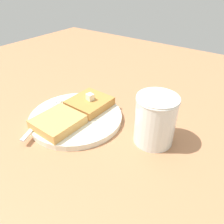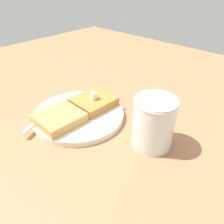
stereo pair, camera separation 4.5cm
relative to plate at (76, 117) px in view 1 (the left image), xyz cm
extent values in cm
cube|color=#A56D48|center=(-4.69, -3.92, -1.96)|extent=(126.26, 126.26, 2.42)
cylinder|color=silver|center=(0.00, 0.00, -0.10)|extent=(21.05, 21.05, 1.31)
torus|color=navy|center=(0.00, 0.00, 0.16)|extent=(21.05, 21.05, 0.80)
cube|color=#B27737|center=(-5.05, 0.17, 1.54)|extent=(9.45, 8.80, 1.97)
cube|color=tan|center=(5.05, -0.17, 1.54)|extent=(9.45, 8.80, 1.97)
cube|color=#F9EBC3|center=(-4.65, 0.47, 3.31)|extent=(1.71, 1.82, 1.56)
cube|color=silver|center=(8.11, -3.73, 0.74)|extent=(9.60, 4.61, 0.36)
cube|color=silver|center=(2.19, -6.15, 0.74)|extent=(3.42, 3.10, 0.36)
cube|color=silver|center=(-0.28, -8.05, 0.74)|extent=(3.08, 1.51, 0.36)
cube|color=silver|center=(-0.49, -7.54, 0.74)|extent=(3.08, 1.51, 0.36)
cube|color=silver|center=(-0.70, -7.03, 0.74)|extent=(3.08, 1.51, 0.36)
cube|color=silver|center=(-0.90, -6.52, 0.74)|extent=(3.08, 1.51, 0.36)
cylinder|color=#5A280A|center=(-4.02, 17.59, 2.81)|extent=(7.23, 7.23, 7.14)
cylinder|color=silver|center=(-4.02, 17.59, 4.29)|extent=(7.86, 7.86, 10.09)
torus|color=silver|center=(-4.02, 17.59, 8.89)|extent=(8.04, 8.04, 0.50)
camera|label=1|loc=(28.39, 30.88, 28.67)|focal=35.00mm
camera|label=2|loc=(25.53, 34.36, 28.67)|focal=35.00mm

